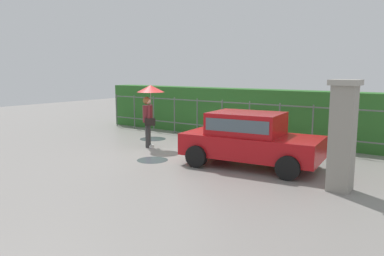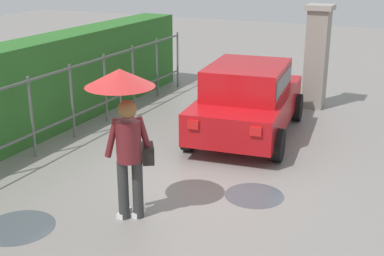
% 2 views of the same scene
% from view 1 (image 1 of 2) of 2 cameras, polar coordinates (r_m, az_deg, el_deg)
% --- Properties ---
extents(ground_plane, '(40.00, 40.00, 0.00)m').
position_cam_1_polar(ground_plane, '(12.00, -1.33, -3.88)').
color(ground_plane, gray).
extents(car, '(3.88, 2.21, 1.48)m').
position_cam_1_polar(car, '(10.45, 8.62, -1.37)').
color(car, '#B71116').
rests_on(car, ground).
extents(pedestrian, '(0.94, 0.94, 2.12)m').
position_cam_1_polar(pedestrian, '(12.91, -6.42, 4.00)').
color(pedestrian, '#333333').
rests_on(pedestrian, ground).
extents(gate_pillar, '(0.60, 0.60, 2.42)m').
position_cam_1_polar(gate_pillar, '(8.75, 21.73, -0.95)').
color(gate_pillar, gray).
rests_on(gate_pillar, ground).
extents(fence_section, '(11.64, 0.05, 1.50)m').
position_cam_1_polar(fence_section, '(14.46, 4.53, 1.57)').
color(fence_section, '#59605B').
rests_on(fence_section, ground).
extents(hedge_row, '(12.59, 0.90, 1.90)m').
position_cam_1_polar(hedge_row, '(15.18, 6.23, 2.35)').
color(hedge_row, '#2D6B28').
rests_on(hedge_row, ground).
extents(puddle_near, '(0.91, 0.91, 0.00)m').
position_cam_1_polar(puddle_near, '(11.22, -5.97, -4.81)').
color(puddle_near, '#4C545B').
rests_on(puddle_near, ground).
extents(puddle_far, '(1.00, 1.00, 0.00)m').
position_cam_1_polar(puddle_far, '(14.61, -5.92, -1.64)').
color(puddle_far, '#4C545B').
rests_on(puddle_far, ground).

